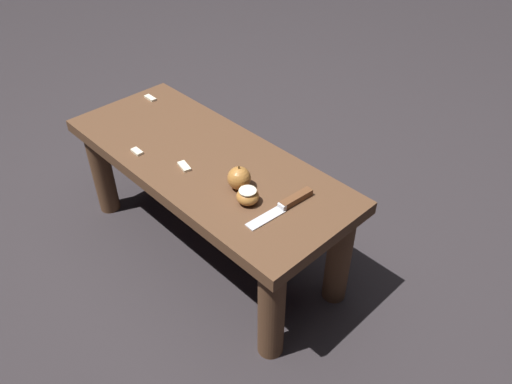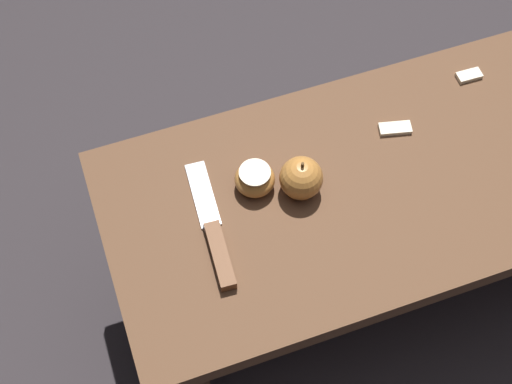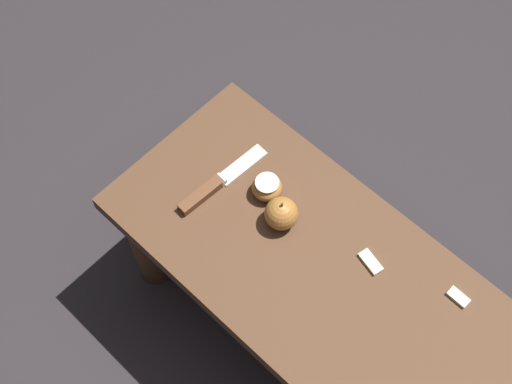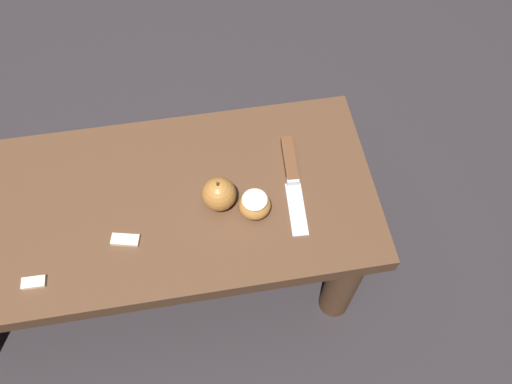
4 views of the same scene
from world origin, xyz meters
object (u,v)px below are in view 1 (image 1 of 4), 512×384
Objects in this scene: apple_cut at (248,196)px; apple_whole at (239,178)px; wooden_bench at (206,179)px; knife at (289,203)px.

apple_whole is at bearing -23.57° from apple_cut.
apple_whole is (-0.19, 0.02, 0.12)m from wooden_bench.
apple_cut reaches higher than knife.
knife reaches higher than wooden_bench.
apple_cut is (0.09, 0.07, 0.01)m from knife.
wooden_bench is at bearing -11.79° from apple_cut.
apple_whole is 1.21× the size of apple_cut.
wooden_bench is 0.36m from knife.
apple_whole is (0.15, 0.04, 0.03)m from knife.
apple_cut reaches higher than wooden_bench.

